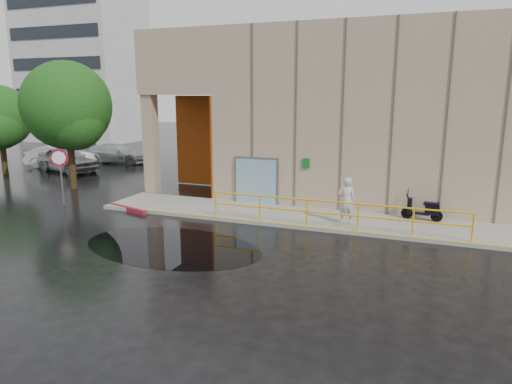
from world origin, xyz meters
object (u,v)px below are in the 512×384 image
at_px(tree_near, 69,109).
at_px(stop_sign, 60,165).
at_px(car_c, 117,153).
at_px(red_curb, 127,209).
at_px(car_b, 60,156).
at_px(person, 346,201).
at_px(scooter, 423,203).
at_px(car_a, 67,159).

bearing_deg(tree_near, stop_sign, -55.77).
bearing_deg(car_c, red_curb, -150.57).
xyz_separation_m(car_c, tree_near, (3.84, -8.70, 3.56)).
relative_size(car_b, tree_near, 0.69).
xyz_separation_m(person, red_curb, (-9.44, -0.82, -0.97)).
bearing_deg(scooter, car_c, 162.07).
height_order(car_a, tree_near, tree_near).
height_order(stop_sign, tree_near, tree_near).
bearing_deg(tree_near, person, -8.40).
relative_size(person, car_b, 0.39).
relative_size(car_b, car_c, 0.96).
relative_size(person, stop_sign, 0.70).
relative_size(person, car_a, 0.38).
distance_m(stop_sign, tree_near, 4.55).
distance_m(person, car_a, 20.46).
xyz_separation_m(red_curb, tree_near, (-5.57, 3.04, 4.17)).
bearing_deg(tree_near, red_curb, -28.60).
distance_m(stop_sign, red_curb, 3.84).
xyz_separation_m(person, stop_sign, (-12.83, -1.00, 0.84)).
height_order(person, stop_sign, stop_sign).
xyz_separation_m(stop_sign, car_b, (-8.43, 8.76, -1.14)).
height_order(stop_sign, red_curb, stop_sign).
distance_m(person, car_b, 22.63).
height_order(person, red_curb, person).
relative_size(scooter, red_curb, 0.66).
xyz_separation_m(stop_sign, tree_near, (-2.19, 3.22, 2.36)).
distance_m(scooter, red_curb, 12.45).
xyz_separation_m(stop_sign, red_curb, (3.38, 0.18, -1.81)).
relative_size(person, car_c, 0.38).
height_order(scooter, car_a, car_a).
height_order(person, tree_near, tree_near).
bearing_deg(scooter, red_curb, -163.45).
xyz_separation_m(car_b, car_c, (2.40, 3.16, -0.06)).
height_order(scooter, car_b, car_b).
height_order(person, car_c, person).
distance_m(scooter, car_c, 23.54).
relative_size(stop_sign, car_a, 0.55).
relative_size(red_curb, car_a, 0.50).
bearing_deg(car_b, red_curb, -139.42).
height_order(car_a, car_b, car_a).
height_order(scooter, stop_sign, stop_sign).
bearing_deg(car_c, car_b, 133.51).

